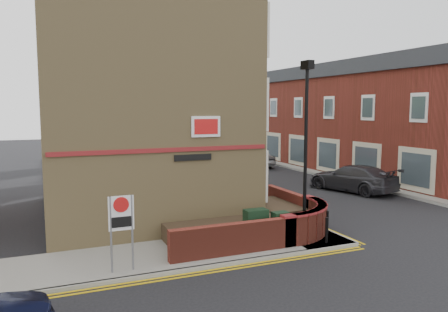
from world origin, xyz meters
TOP-DOWN VIEW (x-y plane):
  - ground at (0.00, 0.00)m, footprint 120.00×120.00m
  - pavement_corner at (-3.50, 1.50)m, footprint 13.00×3.00m
  - pavement_main at (2.00, 16.00)m, footprint 2.00×32.00m
  - pavement_far at (13.00, 13.00)m, footprint 4.00×40.00m
  - kerb_side at (-3.50, 0.00)m, footprint 13.00×0.15m
  - kerb_main_near at (3.00, 16.00)m, footprint 0.15×32.00m
  - kerb_main_far at (11.00, 13.00)m, footprint 0.15×40.00m
  - yellow_lines_side at (-3.50, -0.25)m, footprint 13.00×0.28m
  - yellow_lines_main at (3.25, 16.00)m, footprint 0.28×32.00m
  - corner_building at (-2.84, 8.00)m, footprint 8.95×10.40m
  - garden_wall at (0.00, 2.50)m, footprint 6.80×6.00m
  - lamppost at (1.60, 1.20)m, footprint 0.25×0.50m
  - utility_cabinet_large at (-0.30, 1.30)m, footprint 0.80×0.45m
  - utility_cabinet_small at (0.50, 1.00)m, footprint 0.55×0.40m
  - bollard_near at (2.00, 0.40)m, footprint 0.11×0.11m
  - bollard_far at (2.60, 1.20)m, footprint 0.11×0.11m
  - zone_sign at (-5.00, 0.50)m, footprint 0.72×0.07m
  - far_terrace at (14.50, 17.00)m, footprint 5.40×30.40m
  - far_terrace_cream at (14.50, 38.00)m, footprint 5.40×12.40m
  - tree_near at (2.00, 14.05)m, footprint 3.64×3.65m
  - tree_mid at (2.00, 22.05)m, footprint 4.03×4.03m
  - tree_far at (2.00, 30.05)m, footprint 3.81×3.81m
  - traffic_light_assembly at (2.40, 25.00)m, footprint 0.20×0.16m
  - silver_car_near at (4.32, 14.16)m, footprint 2.33×3.93m
  - red_car_main at (3.60, 20.69)m, footprint 3.18×4.89m
  - grey_car_far at (9.42, 8.16)m, footprint 3.50×5.68m
  - silver_car_far at (9.00, 19.86)m, footprint 1.94×4.66m

SIDE VIEW (x-z plane):
  - ground at x=0.00m, z-range 0.00..0.00m
  - garden_wall at x=0.00m, z-range -0.60..0.60m
  - yellow_lines_side at x=-3.50m, z-range 0.00..0.01m
  - yellow_lines_main at x=3.25m, z-range 0.00..0.01m
  - pavement_corner at x=-3.50m, z-range 0.00..0.12m
  - pavement_main at x=2.00m, z-range 0.00..0.12m
  - pavement_far at x=13.00m, z-range 0.00..0.12m
  - kerb_side at x=-3.50m, z-range 0.00..0.12m
  - kerb_main_near at x=3.00m, z-range 0.00..0.12m
  - kerb_main_far at x=11.00m, z-range 0.00..0.12m
  - bollard_near at x=2.00m, z-range 0.12..1.02m
  - bollard_far at x=2.60m, z-range 0.12..1.02m
  - silver_car_near at x=4.32m, z-range 0.00..1.22m
  - red_car_main at x=3.60m, z-range 0.00..1.25m
  - utility_cabinet_small at x=0.50m, z-range 0.12..1.22m
  - utility_cabinet_large at x=-0.30m, z-range 0.12..1.32m
  - grey_car_far at x=9.42m, z-range 0.00..1.54m
  - silver_car_far at x=9.00m, z-range 0.00..1.58m
  - zone_sign at x=-5.00m, z-range 0.54..2.74m
  - traffic_light_assembly at x=2.40m, z-range 0.68..4.88m
  - lamppost at x=1.60m, z-range 0.19..6.49m
  - far_terrace at x=14.50m, z-range 0.04..8.04m
  - far_terrace_cream at x=14.50m, z-range 0.05..8.05m
  - tree_near at x=2.00m, z-range 1.35..8.05m
  - tree_far at x=2.00m, z-range 1.41..8.42m
  - tree_mid at x=2.00m, z-range 1.49..8.91m
  - corner_building at x=-2.84m, z-range -0.57..13.03m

